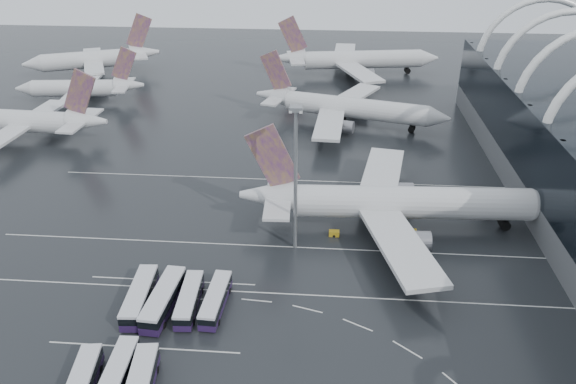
# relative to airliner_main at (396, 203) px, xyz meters

# --- Properties ---
(ground) EXTENTS (420.00, 420.00, 0.00)m
(ground) POSITION_rel_airliner_main_xyz_m (-14.61, -20.90, -5.30)
(ground) COLOR black
(ground) RESTS_ON ground
(lane_marking_near) EXTENTS (120.00, 0.25, 0.01)m
(lane_marking_near) POSITION_rel_airliner_main_xyz_m (-14.61, -22.90, -5.30)
(lane_marking_near) COLOR silver
(lane_marking_near) RESTS_ON ground
(lane_marking_mid) EXTENTS (120.00, 0.25, 0.01)m
(lane_marking_mid) POSITION_rel_airliner_main_xyz_m (-14.61, -8.90, -5.30)
(lane_marking_mid) COLOR silver
(lane_marking_mid) RESTS_ON ground
(lane_marking_far) EXTENTS (120.00, 0.25, 0.01)m
(lane_marking_far) POSITION_rel_airliner_main_xyz_m (-14.61, 19.10, -5.30)
(lane_marking_far) COLOR silver
(lane_marking_far) RESTS_ON ground
(bus_bay_line_south) EXTENTS (28.00, 0.25, 0.01)m
(bus_bay_line_south) POSITION_rel_airliner_main_xyz_m (-38.61, -36.90, -5.30)
(bus_bay_line_south) COLOR silver
(bus_bay_line_south) RESTS_ON ground
(bus_bay_line_north) EXTENTS (28.00, 0.25, 0.01)m
(bus_bay_line_north) POSITION_rel_airliner_main_xyz_m (-38.61, -20.90, -5.30)
(bus_bay_line_north) COLOR silver
(bus_bay_line_north) RESTS_ON ground
(airliner_main) EXTENTS (62.45, 54.81, 21.17)m
(airliner_main) POSITION_rel_airliner_main_xyz_m (0.00, 0.00, 0.00)
(airliner_main) COLOR silver
(airliner_main) RESTS_ON ground
(airliner_gate_b) EXTENTS (55.68, 49.36, 19.60)m
(airliner_gate_b) POSITION_rel_airliner_main_xyz_m (-9.02, 56.84, -0.40)
(airliner_gate_b) COLOR silver
(airliner_gate_b) RESTS_ON ground
(airliner_gate_c) EXTENTS (60.56, 55.23, 21.59)m
(airliner_gate_c) POSITION_rel_airliner_main_xyz_m (-5.43, 108.79, 0.10)
(airliner_gate_c) COLOR silver
(airliner_gate_c) RESTS_ON ground
(jet_remote_west) EXTENTS (45.83, 36.90, 19.99)m
(jet_remote_west) POSITION_rel_airliner_main_xyz_m (-92.83, 38.00, -0.14)
(jet_remote_west) COLOR silver
(jet_remote_west) RESTS_ON ground
(jet_remote_mid) EXTENTS (40.54, 32.70, 17.63)m
(jet_remote_mid) POSITION_rel_airliner_main_xyz_m (-91.55, 69.99, -0.75)
(jet_remote_mid) COLOR silver
(jet_remote_mid) RESTS_ON ground
(jet_remote_far) EXTENTS (46.56, 37.98, 21.06)m
(jet_remote_far) POSITION_rel_airliner_main_xyz_m (-99.95, 102.19, 0.13)
(jet_remote_far) COLOR silver
(jet_remote_far) RESTS_ON ground
(bus_row_near_a) EXTENTS (3.86, 13.48, 3.28)m
(bus_row_near_a) POSITION_rel_airliner_main_xyz_m (-41.90, -27.79, -3.50)
(bus_row_near_a) COLOR #23133D
(bus_row_near_a) RESTS_ON ground
(bus_row_near_b) EXTENTS (3.95, 13.87, 3.37)m
(bus_row_near_b) POSITION_rel_airliner_main_xyz_m (-38.00, -28.15, -3.45)
(bus_row_near_b) COLOR #23133D
(bus_row_near_b) RESTS_ON ground
(bus_row_near_c) EXTENTS (3.30, 12.10, 2.95)m
(bus_row_near_c) POSITION_rel_airliner_main_xyz_m (-34.07, -27.63, -3.68)
(bus_row_near_c) COLOR #23133D
(bus_row_near_c) RESTS_ON ground
(bus_row_near_d) EXTENTS (3.24, 12.12, 2.96)m
(bus_row_near_d) POSITION_rel_airliner_main_xyz_m (-29.93, -27.32, -3.68)
(bus_row_near_d) COLOR #23133D
(bus_row_near_d) RESTS_ON ground
(bus_row_far_b) EXTENTS (3.21, 12.12, 2.96)m
(bus_row_far_b) POSITION_rel_airliner_main_xyz_m (-39.79, -43.89, -3.67)
(bus_row_far_b) COLOR #23133D
(bus_row_far_b) RESTS_ON ground
(floodlight_mast) EXTENTS (2.09, 2.09, 27.26)m
(floodlight_mast) POSITION_rel_airliner_main_xyz_m (-18.76, -8.88, 11.84)
(floodlight_mast) COLOR gray
(floodlight_mast) RESTS_ON ground
(gse_cart_belly_a) EXTENTS (2.04, 1.21, 1.11)m
(gse_cart_belly_a) POSITION_rel_airliner_main_xyz_m (3.11, -2.80, -4.74)
(gse_cart_belly_a) COLOR #A88516
(gse_cart_belly_a) RESTS_ON ground
(gse_cart_belly_b) EXTENTS (2.16, 1.27, 1.18)m
(gse_cart_belly_b) POSITION_rel_airliner_main_xyz_m (5.75, 9.99, -4.71)
(gse_cart_belly_b) COLOR slate
(gse_cart_belly_b) RESTS_ON ground
(gse_cart_belly_c) EXTENTS (1.97, 1.16, 1.07)m
(gse_cart_belly_c) POSITION_rel_airliner_main_xyz_m (-11.61, -4.30, -4.77)
(gse_cart_belly_c) COLOR #A88516
(gse_cart_belly_c) RESTS_ON ground
(gse_cart_belly_d) EXTENTS (2.40, 1.42, 1.31)m
(gse_cart_belly_d) POSITION_rel_airliner_main_xyz_m (19.70, 5.84, -4.65)
(gse_cart_belly_d) COLOR slate
(gse_cart_belly_d) RESTS_ON ground
(gse_cart_belly_e) EXTENTS (1.89, 1.12, 1.03)m
(gse_cart_belly_e) POSITION_rel_airliner_main_xyz_m (5.34, 7.66, -4.79)
(gse_cart_belly_e) COLOR #A88516
(gse_cart_belly_e) RESTS_ON ground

